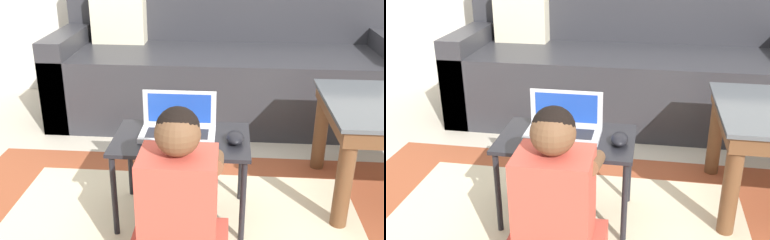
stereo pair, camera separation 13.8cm
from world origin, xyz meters
TOP-DOWN VIEW (x-y plane):
  - ground_plane at (0.00, 0.00)m, footprint 16.00×16.00m
  - couch at (0.08, 1.27)m, footprint 2.23×0.81m
  - laptop_desk at (-0.08, 0.01)m, footprint 0.56×0.36m
  - laptop at (-0.10, 0.04)m, footprint 0.31×0.16m
  - computer_mouse at (0.14, -0.01)m, footprint 0.07×0.11m
  - person_seated at (-0.05, -0.36)m, footprint 0.35×0.39m

SIDE VIEW (x-z plane):
  - ground_plane at x=0.00m, z-range 0.00..0.00m
  - person_seated at x=-0.05m, z-range -0.06..0.61m
  - couch at x=0.08m, z-range -0.13..0.75m
  - laptop_desk at x=-0.08m, z-range 0.15..0.53m
  - computer_mouse at x=0.14m, z-range 0.39..0.43m
  - laptop at x=-0.10m, z-range 0.33..0.51m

